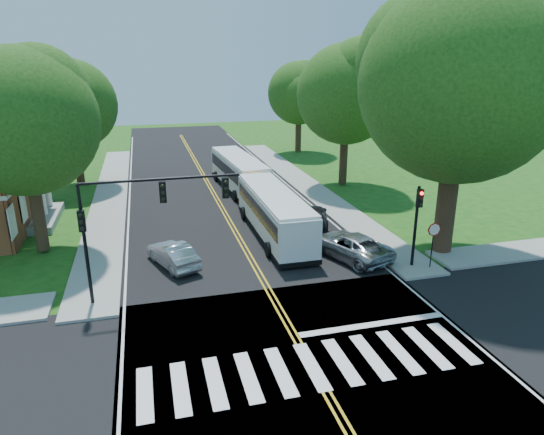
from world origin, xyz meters
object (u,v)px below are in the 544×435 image
object	(u,v)px
signal_nw	(137,211)
hatchback	(173,255)
signal_ne	(417,216)
dark_sedan	(314,215)
bus_follow	(239,172)
suv	(350,245)
bus_lead	(274,213)

from	to	relation	value
signal_nw	hatchback	world-z (taller)	signal_nw
signal_ne	dark_sedan	distance (m)	8.84
bus_follow	dark_sedan	xyz separation A→B (m)	(3.08, -10.33, -0.85)
suv	dark_sedan	size ratio (longest dim) A/B	1.14
signal_nw	hatchback	xyz separation A→B (m)	(1.57, 3.57, -3.70)
signal_nw	bus_follow	bearing A→B (deg)	66.08
signal_ne	bus_lead	world-z (taller)	signal_ne
signal_ne	suv	xyz separation A→B (m)	(-2.70, 2.19, -2.23)
signal_ne	bus_follow	bearing A→B (deg)	107.75
bus_follow	dark_sedan	size ratio (longest dim) A/B	2.46
signal_nw	bus_lead	world-z (taller)	signal_nw
signal_ne	dark_sedan	size ratio (longest dim) A/B	0.96
suv	dark_sedan	world-z (taller)	suv
bus_follow	bus_lead	bearing A→B (deg)	86.01
dark_sedan	bus_lead	bearing A→B (deg)	40.14
signal_ne	bus_lead	distance (m)	9.14
signal_ne	dark_sedan	bearing A→B (deg)	109.18
suv	hatchback	bearing A→B (deg)	-27.87
bus_follow	suv	distance (m)	16.54
bus_lead	suv	size ratio (longest dim) A/B	2.13
signal_ne	signal_nw	bearing A→B (deg)	-179.95
signal_ne	hatchback	bearing A→B (deg)	164.09
signal_nw	bus_lead	size ratio (longest dim) A/B	0.64
signal_nw	signal_ne	xyz separation A→B (m)	(14.06, 0.01, -1.41)
signal_nw	suv	bearing A→B (deg)	10.99
hatchback	dark_sedan	xyz separation A→B (m)	(9.68, 4.51, -0.01)
signal_nw	bus_lead	xyz separation A→B (m)	(8.12, 6.82, -2.86)
hatchback	dark_sedan	distance (m)	10.68
hatchback	suv	size ratio (longest dim) A/B	0.78
signal_nw	suv	distance (m)	12.12
signal_nw	bus_follow	xyz separation A→B (m)	(8.16, 18.41, -2.85)
dark_sedan	hatchback	bearing A→B (deg)	43.11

